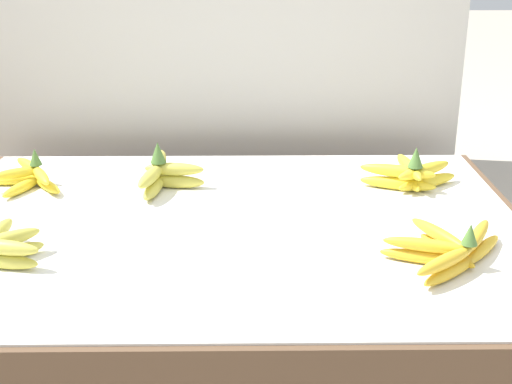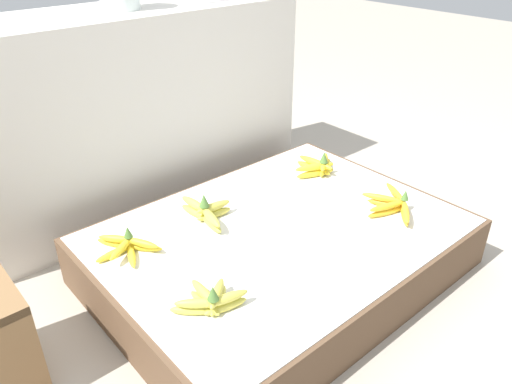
# 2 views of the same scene
# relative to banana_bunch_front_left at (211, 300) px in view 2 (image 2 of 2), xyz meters

# --- Properties ---
(ground_plane) EXTENTS (10.00, 10.00, 0.00)m
(ground_plane) POSITION_rel_banana_bunch_front_left_xyz_m (0.39, 0.16, -0.20)
(ground_plane) COLOR #A89E8E
(display_platform) EXTENTS (1.15, 0.85, 0.18)m
(display_platform) POSITION_rel_banana_bunch_front_left_xyz_m (0.39, 0.16, -0.12)
(display_platform) COLOR brown
(display_platform) RESTS_ON ground_plane
(back_vendor_table) EXTENTS (1.36, 0.40, 0.77)m
(back_vendor_table) POSITION_rel_banana_bunch_front_left_xyz_m (0.29, 0.90, 0.18)
(back_vendor_table) COLOR beige
(back_vendor_table) RESTS_ON ground_plane
(banana_bunch_front_left) EXTENTS (0.19, 0.14, 0.09)m
(banana_bunch_front_left) POSITION_rel_banana_bunch_front_left_xyz_m (0.00, 0.00, 0.00)
(banana_bunch_front_left) COLOR gold
(banana_bunch_front_left) RESTS_ON display_platform
(banana_bunch_front_right) EXTENTS (0.23, 0.23, 0.08)m
(banana_bunch_front_right) POSITION_rel_banana_bunch_front_left_xyz_m (0.76, -0.02, -0.00)
(banana_bunch_front_right) COLOR gold
(banana_bunch_front_right) RESTS_ON display_platform
(banana_bunch_middle_left) EXTENTS (0.19, 0.21, 0.08)m
(banana_bunch_middle_left) POSITION_rel_banana_bunch_front_left_xyz_m (-0.05, 0.36, -0.00)
(banana_bunch_middle_left) COLOR yellow
(banana_bunch_middle_left) RESTS_ON display_platform
(banana_bunch_middle_midleft) EXTENTS (0.14, 0.23, 0.10)m
(banana_bunch_middle_midleft) POSITION_rel_banana_bunch_front_left_xyz_m (0.24, 0.35, 0.00)
(banana_bunch_middle_midleft) COLOR gold
(banana_bunch_middle_midleft) RESTS_ON display_platform
(banana_bunch_middle_right) EXTENTS (0.22, 0.17, 0.10)m
(banana_bunch_middle_right) POSITION_rel_banana_bunch_front_left_xyz_m (0.77, 0.35, 0.00)
(banana_bunch_middle_right) COLOR yellow
(banana_bunch_middle_right) RESTS_ON display_platform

